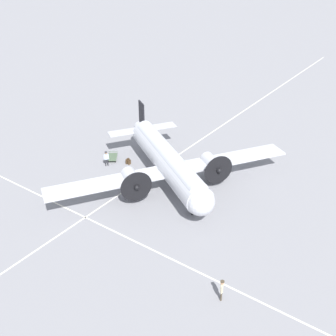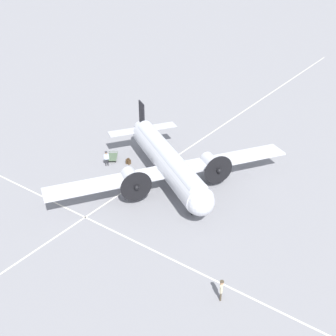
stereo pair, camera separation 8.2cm
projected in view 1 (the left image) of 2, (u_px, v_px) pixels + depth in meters
ground_plane at (168, 182)px, 44.47m from camera, size 300.00×300.00×0.00m
apron_line_eastwest at (148, 175)px, 45.81m from camera, size 120.00×0.16×0.01m
apron_line_northsouth at (106, 227)px, 37.71m from camera, size 0.16×120.00×0.01m
airliner_main at (170, 163)px, 42.83m from camera, size 22.84×18.70×6.02m
crew_foreground at (222, 288)px, 29.84m from camera, size 0.55×0.39×1.77m
passenger_boarding at (106, 157)px, 47.08m from camera, size 0.46×0.45×1.77m
suitcase_near_door at (129, 162)px, 47.77m from camera, size 0.38×0.13×0.59m
suitcase_upright_spare at (128, 161)px, 47.97m from camera, size 0.51×0.19×0.62m
baggage_cart at (112, 157)px, 48.86m from camera, size 2.22×2.02×0.56m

